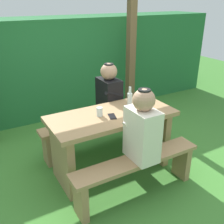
{
  "coord_description": "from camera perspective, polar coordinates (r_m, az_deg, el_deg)",
  "views": [
    {
      "loc": [
        -1.31,
        -2.27,
        1.91
      ],
      "look_at": [
        0.0,
        0.0,
        0.75
      ],
      "focal_mm": 42.12,
      "sensor_mm": 36.0,
      "label": 1
    }
  ],
  "objects": [
    {
      "name": "ground_plane",
      "position": [
        3.24,
        0.0,
        -12.28
      ],
      "size": [
        12.0,
        12.0,
        0.0
      ],
      "primitive_type": "plane",
      "color": "#3F7E30"
    },
    {
      "name": "hedge_backdrop",
      "position": [
        4.75,
        -13.26,
        9.67
      ],
      "size": [
        6.4,
        0.88,
        1.6
      ],
      "primitive_type": "cube",
      "color": "#236733",
      "rests_on": "ground_plane"
    },
    {
      "name": "pergola_post_right",
      "position": [
        4.5,
        4.1,
        11.83
      ],
      "size": [
        0.12,
        0.12,
        1.96
      ],
      "primitive_type": "cube",
      "color": "brown",
      "rests_on": "ground_plane"
    },
    {
      "name": "picnic_table",
      "position": [
        2.98,
        0.0,
        -4.5
      ],
      "size": [
        1.4,
        0.64,
        0.73
      ],
      "color": "#9E7A51",
      "rests_on": "ground_plane"
    },
    {
      "name": "bench_near",
      "position": [
        2.72,
        5.42,
        -12.25
      ],
      "size": [
        1.4,
        0.24,
        0.44
      ],
      "color": "#9E7A51",
      "rests_on": "ground_plane"
    },
    {
      "name": "bench_far",
      "position": [
        3.46,
        -4.17,
        -3.72
      ],
      "size": [
        1.4,
        0.24,
        0.44
      ],
      "color": "#9E7A51",
      "rests_on": "ground_plane"
    },
    {
      "name": "person_white_shirt",
      "position": [
        2.5,
        6.57,
        -3.42
      ],
      "size": [
        0.25,
        0.35,
        0.72
      ],
      "color": "silver",
      "rests_on": "bench_near"
    },
    {
      "name": "person_black_coat",
      "position": [
        3.37,
        -0.64,
        4.09
      ],
      "size": [
        0.25,
        0.35,
        0.72
      ],
      "color": "black",
      "rests_on": "bench_far"
    },
    {
      "name": "drinking_glass",
      "position": [
        2.81,
        -2.73,
        0.08
      ],
      "size": [
        0.07,
        0.07,
        0.1
      ],
      "primitive_type": "cylinder",
      "color": "silver",
      "rests_on": "picnic_table"
    },
    {
      "name": "bottle_left",
      "position": [
        3.04,
        3.88,
        2.88
      ],
      "size": [
        0.06,
        0.06,
        0.24
      ],
      "color": "silver",
      "rests_on": "picnic_table"
    },
    {
      "name": "cell_phone",
      "position": [
        2.8,
        0.04,
        -0.95
      ],
      "size": [
        0.11,
        0.15,
        0.01
      ],
      "primitive_type": "cube",
      "rotation": [
        0.0,
        0.0,
        -0.3
      ],
      "color": "black",
      "rests_on": "picnic_table"
    }
  ]
}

